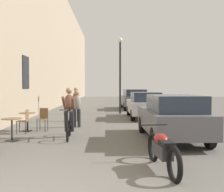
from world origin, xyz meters
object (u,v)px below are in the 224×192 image
object	(u,v)px
cafe_chair_far_toward_street	(24,120)
street_lamp	(120,66)
parked_motorcycle	(163,150)
parked_car_second	(144,105)
cafe_table_mid	(12,124)
cafe_chair_far_toward_wall	(43,118)
parked_car_third	(134,99)
cyclist_on_bicycle	(69,114)
cafe_table_far	(27,118)
pedestrian_near	(77,106)
parked_car_nearest	(172,117)
pedestrian_mid	(76,102)

from	to	relation	value
cafe_chair_far_toward_street	street_lamp	xyz separation A→B (m)	(3.90, 7.50, 2.59)
cafe_chair_far_toward_street	parked_motorcycle	bearing A→B (deg)	-46.65
cafe_chair_far_toward_street	parked_car_second	xyz separation A→B (m)	(5.13, 4.92, 0.23)
cafe_table_mid	cafe_chair_far_toward_wall	size ratio (longest dim) A/B	0.81
cafe_table_mid	parked_motorcycle	size ratio (longest dim) A/B	0.34
parked_car_third	cyclist_on_bicycle	bearing A→B (deg)	-105.75
cafe_table_mid	cafe_chair_far_toward_street	size ratio (longest dim) A/B	0.81
cafe_table_far	pedestrian_near	world-z (taller)	pedestrian_near
parked_car_nearest	pedestrian_mid	bearing A→B (deg)	126.89
cyclist_on_bicycle	pedestrian_near	xyz separation A→B (m)	(-0.01, 2.43, 0.08)
cyclist_on_bicycle	street_lamp	xyz separation A→B (m)	(2.13, 8.38, 2.30)
cafe_table_far	parked_car_second	xyz separation A→B (m)	(5.20, 4.32, 0.23)
cafe_chair_far_toward_wall	parked_car_second	xyz separation A→B (m)	(4.60, 4.25, 0.23)
cafe_table_far	cafe_chair_far_toward_street	distance (m)	0.60
cafe_table_mid	pedestrian_near	size ratio (longest dim) A/B	0.45
street_lamp	parked_car_third	distance (m)	4.40
cafe_table_mid	pedestrian_mid	bearing A→B (deg)	73.01
street_lamp	parked_car_second	xyz separation A→B (m)	(1.23, -2.58, -2.36)
cafe_table_mid	street_lamp	bearing A→B (deg)	66.16
street_lamp	parked_car_third	xyz separation A→B (m)	(1.23, 3.53, -2.31)
parked_car_second	pedestrian_near	bearing A→B (deg)	-135.00
cafe_table_mid	pedestrian_near	world-z (taller)	pedestrian_near
cafe_chair_far_toward_street	parked_car_second	bearing A→B (deg)	43.82
cafe_chair_far_toward_wall	street_lamp	distance (m)	8.05
cafe_table_far	cafe_table_mid	bearing A→B (deg)	-87.84
parked_car_nearest	cafe_chair_far_toward_street	bearing A→B (deg)	165.84
cafe_chair_far_toward_wall	parked_car_nearest	distance (m)	5.06
cafe_chair_far_toward_wall	cyclist_on_bicycle	distance (m)	2.01
cafe_table_far	parked_car_third	world-z (taller)	parked_car_third
cafe_chair_far_toward_wall	parked_car_third	size ratio (longest dim) A/B	0.20
cafe_chair_far_toward_wall	parked_car_nearest	xyz separation A→B (m)	(4.65, -1.98, 0.25)
cafe_chair_far_toward_street	pedestrian_mid	bearing A→B (deg)	67.34
pedestrian_mid	street_lamp	distance (m)	5.06
cafe_chair_far_toward_street	cafe_chair_far_toward_wall	world-z (taller)	same
pedestrian_near	parked_car_second	xyz separation A→B (m)	(3.36, 3.36, -0.15)
cafe_chair_far_toward_street	pedestrian_near	distance (m)	2.38
cafe_table_mid	cafe_table_far	world-z (taller)	same
parked_car_nearest	parked_car_second	world-z (taller)	parked_car_nearest
street_lamp	pedestrian_near	bearing A→B (deg)	-109.76
parked_car_third	parked_car_nearest	bearing A→B (deg)	-89.77
pedestrian_mid	parked_car_third	distance (m)	8.28
pedestrian_near	pedestrian_mid	distance (m)	2.06
cafe_table_mid	cyclist_on_bicycle	distance (m)	1.86
cyclist_on_bicycle	parked_car_nearest	distance (m)	3.44
cafe_chair_far_toward_wall	cafe_chair_far_toward_street	bearing A→B (deg)	-128.27
cafe_table_far	pedestrian_mid	xyz separation A→B (m)	(1.58, 3.00, 0.44)
cafe_table_far	parked_car_nearest	world-z (taller)	parked_car_nearest
cafe_table_mid	street_lamp	distance (m)	10.00
cafe_table_mid	cafe_chair_far_toward_street	distance (m)	1.33
street_lamp	parked_motorcycle	size ratio (longest dim) A/B	2.29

